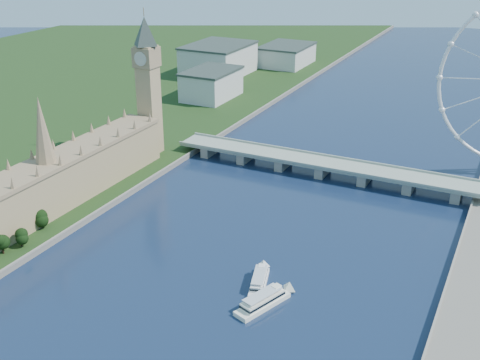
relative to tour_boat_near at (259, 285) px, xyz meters
The scene contains 6 objects.
parliament_range 147.73m from the tour_boat_near, behind, with size 24.00×200.00×70.00m.
big_ben 202.82m from the tour_boat_near, 139.48° to the left, with size 20.02×20.02×110.00m.
westminster_bridge 147.69m from the tour_boat_near, 96.87° to the left, with size 220.00×22.00×9.50m.
city_skyline 407.49m from the tour_boat_near, 86.96° to the left, with size 505.00×280.00×32.00m.
tour_boat_near is the anchor object (origin of this frame).
tour_boat_far 17.83m from the tour_boat_near, 60.24° to the right, with size 8.44×32.87×7.29m, color white, non-canonical shape.
Camera 1 is at (119.44, -74.44, 164.16)m, focal length 45.00 mm.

